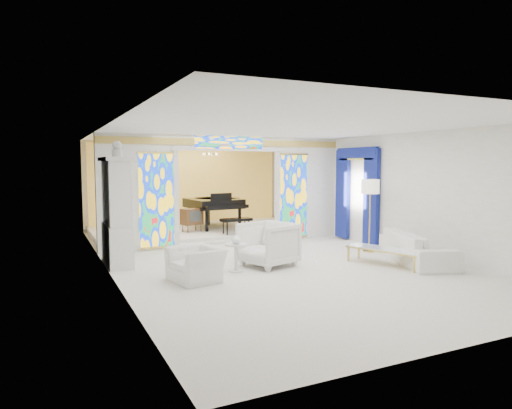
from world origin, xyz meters
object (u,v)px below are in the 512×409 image
sofa (417,247)px  tv_console (192,217)px  armchair_left (196,264)px  armchair_right (268,244)px  coffee_table (385,250)px  china_cabinet (117,212)px  grand_piano (216,203)px

sofa → tv_console: bearing=53.1°
armchair_left → sofa: (5.03, -0.58, 0.03)m
armchair_right → tv_console: size_ratio=1.52×
armchair_left → coffee_table: bearing=71.1°
sofa → tv_console: 6.68m
china_cabinet → tv_console: 4.00m
coffee_table → tv_console: size_ratio=2.55×
armchair_left → sofa: size_ratio=0.41×
coffee_table → tv_console: (-2.68, 5.58, 0.28)m
china_cabinet → coffee_table: 5.98m
armchair_left → grand_piano: bearing=144.0°
sofa → coffee_table: (-0.85, 0.09, 0.00)m
armchair_left → coffee_table: (4.18, -0.49, 0.03)m
china_cabinet → armchair_right: (2.95, -1.57, -0.69)m
china_cabinet → grand_piano: size_ratio=0.91×
armchair_right → tv_console: bearing=166.8°
armchair_right → grand_piano: 5.28m
armchair_right → coffee_table: armchair_right is taller
grand_piano → tv_console: (-1.04, -0.68, -0.32)m
coffee_table → grand_piano: (-1.63, 6.26, 0.61)m
grand_piano → tv_console: 1.29m
armchair_right → sofa: (3.21, -1.14, -0.13)m
coffee_table → tv_console: bearing=115.6°
armchair_right → coffee_table: (2.36, -1.05, -0.13)m
armchair_right → grand_piano: bearing=154.9°
armchair_left → tv_console: bearing=151.3°
china_cabinet → sofa: 6.78m
china_cabinet → grand_piano: china_cabinet is taller
china_cabinet → sofa: (6.17, -2.71, -0.82)m
tv_console → sofa: bearing=-73.0°
grand_piano → armchair_left: bearing=-119.2°
sofa → tv_console: size_ratio=3.41×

